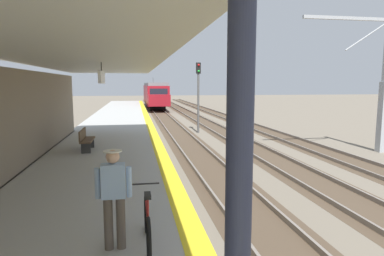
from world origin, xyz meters
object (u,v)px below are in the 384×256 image
Objects in this scene: bicycle_beside_commuter at (147,224)px; catenary_pylon_far_side at (380,85)px; approaching_train at (155,94)px; platform_bench at (86,139)px; commuter_person at (114,194)px; rail_signal_post at (198,90)px.

bicycle_beside_commuter is 16.40m from catenary_pylon_far_side.
platform_bench is at bearing -97.69° from approaching_train.
commuter_person is 0.32× the size of rail_signal_post.
commuter_person is (-3.52, -46.97, -0.34)m from approaching_train.
bicycle_beside_commuter is at bearing -103.36° from rail_signal_post.
rail_signal_post is at bearing -86.87° from approaching_train.
bicycle_beside_commuter is at bearing -93.63° from approaching_train.
approaching_train is 2.61× the size of catenary_pylon_far_side.
bicycle_beside_commuter is (-2.98, -46.99, -0.88)m from approaching_train.
bicycle_beside_commuter is 9.01m from platform_bench.
catenary_pylon_far_side is at bearing -47.28° from rail_signal_post.
approaching_train reaches higher than bicycle_beside_commuter.
approaching_train is 38.60m from platform_bench.
bicycle_beside_commuter is (0.53, -0.02, -0.55)m from commuter_person.
catenary_pylon_far_side is (9.56, -36.68, 1.43)m from approaching_train.
rail_signal_post is at bearing 56.88° from platform_bench.
catenary_pylon_far_side reaches higher than bicycle_beside_commuter.
bicycle_beside_commuter is 0.24× the size of catenary_pylon_far_side.
catenary_pylon_far_side reaches higher than platform_bench.
platform_bench is (-5.16, -38.25, -0.80)m from approaching_train.
catenary_pylon_far_side is at bearing 39.40° from bicycle_beside_commuter.
bicycle_beside_commuter is at bearing -76.01° from platform_bench.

